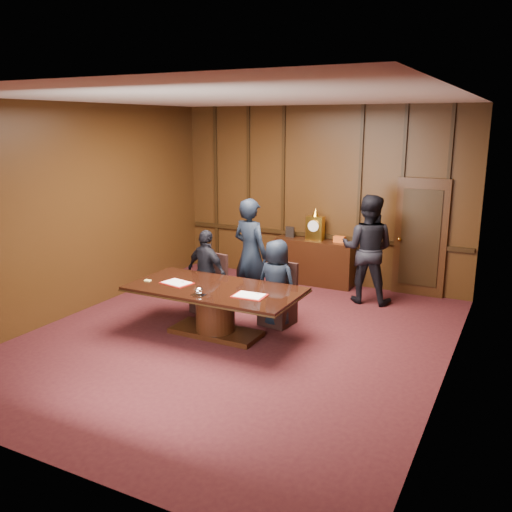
{
  "coord_description": "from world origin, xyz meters",
  "views": [
    {
      "loc": [
        3.74,
        -6.64,
        3.18
      ],
      "look_at": [
        -0.16,
        1.01,
        1.05
      ],
      "focal_mm": 38.0,
      "sensor_mm": 36.0,
      "label": 1
    }
  ],
  "objects_px": {
    "sideboard": "(314,260)",
    "signatory_right": "(276,283)",
    "signatory_left": "(207,272)",
    "witness_left": "(250,254)",
    "witness_right": "(367,249)",
    "conference_table": "(215,303)"
  },
  "relations": [
    {
      "from": "signatory_right",
      "to": "witness_left",
      "type": "distance_m",
      "value": 1.0
    },
    {
      "from": "witness_right",
      "to": "conference_table",
      "type": "bearing_deg",
      "value": 54.55
    },
    {
      "from": "conference_table",
      "to": "signatory_right",
      "type": "height_order",
      "value": "signatory_right"
    },
    {
      "from": "witness_left",
      "to": "witness_right",
      "type": "bearing_deg",
      "value": -130.07
    },
    {
      "from": "conference_table",
      "to": "signatory_right",
      "type": "relative_size",
      "value": 1.87
    },
    {
      "from": "signatory_left",
      "to": "witness_right",
      "type": "bearing_deg",
      "value": -127.98
    },
    {
      "from": "signatory_left",
      "to": "witness_left",
      "type": "xyz_separation_m",
      "value": [
        0.53,
        0.58,
        0.25
      ]
    },
    {
      "from": "sideboard",
      "to": "witness_right",
      "type": "height_order",
      "value": "witness_right"
    },
    {
      "from": "conference_table",
      "to": "witness_left",
      "type": "bearing_deg",
      "value": 94.98
    },
    {
      "from": "signatory_right",
      "to": "witness_right",
      "type": "distance_m",
      "value": 2.06
    },
    {
      "from": "witness_left",
      "to": "witness_right",
      "type": "relative_size",
      "value": 0.99
    },
    {
      "from": "sideboard",
      "to": "signatory_right",
      "type": "height_order",
      "value": "sideboard"
    },
    {
      "from": "conference_table",
      "to": "signatory_right",
      "type": "distance_m",
      "value": 1.05
    },
    {
      "from": "sideboard",
      "to": "signatory_left",
      "type": "bearing_deg",
      "value": -112.44
    },
    {
      "from": "signatory_right",
      "to": "signatory_left",
      "type": "bearing_deg",
      "value": 6.77
    },
    {
      "from": "witness_left",
      "to": "sideboard",
      "type": "bearing_deg",
      "value": -90.13
    },
    {
      "from": "witness_left",
      "to": "witness_right",
      "type": "height_order",
      "value": "witness_right"
    },
    {
      "from": "conference_table",
      "to": "witness_right",
      "type": "distance_m",
      "value": 3.1
    },
    {
      "from": "signatory_left",
      "to": "signatory_right",
      "type": "xyz_separation_m",
      "value": [
        1.3,
        0.0,
        -0.02
      ]
    },
    {
      "from": "signatory_right",
      "to": "conference_table",
      "type": "bearing_deg",
      "value": 57.67
    },
    {
      "from": "conference_table",
      "to": "witness_right",
      "type": "relative_size",
      "value": 1.34
    },
    {
      "from": "witness_right",
      "to": "signatory_left",
      "type": "bearing_deg",
      "value": 34.87
    }
  ]
}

